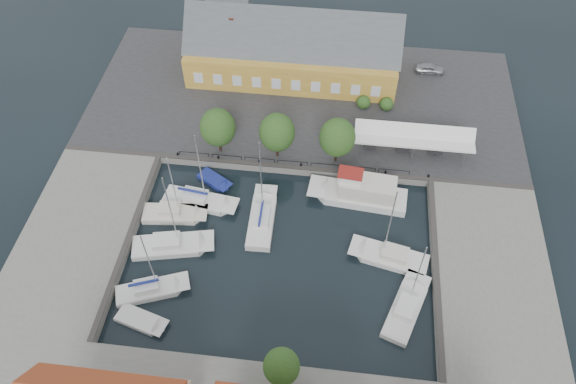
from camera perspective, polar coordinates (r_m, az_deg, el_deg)
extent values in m
plane|color=black|center=(61.15, -0.67, -5.19)|extent=(140.00, 140.00, 0.00)
cube|color=#2D2D30|center=(76.21, 1.53, 9.28)|extent=(56.00, 26.00, 1.00)
cube|color=slate|center=(65.20, -20.52, -4.17)|extent=(12.00, 24.00, 1.00)
cube|color=slate|center=(61.86, 19.96, -8.11)|extent=(12.00, 24.00, 1.00)
cube|color=#383533|center=(66.72, 0.44, 2.57)|extent=(56.00, 0.60, 0.12)
cube|color=#383533|center=(62.63, -15.92, -4.48)|extent=(0.60, 24.00, 0.12)
cube|color=#383533|center=(60.06, 14.83, -7.50)|extent=(0.60, 24.00, 0.12)
cylinder|color=black|center=(69.26, -11.15, 3.79)|extent=(0.24, 0.24, 0.40)
cylinder|color=black|center=(68.07, -7.10, 3.47)|extent=(0.24, 0.24, 0.40)
cylinder|color=black|center=(67.23, -2.93, 3.13)|extent=(0.24, 0.24, 0.40)
cylinder|color=black|center=(66.76, 1.32, 2.76)|extent=(0.24, 0.24, 0.40)
cylinder|color=black|center=(66.66, 5.60, 2.38)|extent=(0.24, 0.24, 0.40)
cylinder|color=black|center=(66.93, 9.87, 1.98)|extent=(0.24, 0.24, 0.40)
cylinder|color=black|center=(67.58, 14.08, 1.58)|extent=(0.24, 0.24, 0.40)
cube|color=#BE892E|center=(78.53, 0.46, 13.28)|extent=(28.00, 10.00, 4.50)
cube|color=#474C51|center=(76.49, 0.48, 15.38)|extent=(28.56, 7.60, 7.60)
cube|color=#BE892E|center=(85.07, -6.04, 15.82)|extent=(6.00, 6.00, 3.50)
cube|color=brown|center=(76.59, -5.74, 16.85)|extent=(0.60, 0.60, 1.20)
cube|color=white|center=(68.23, 12.68, 5.56)|extent=(14.00, 4.00, 0.25)
cylinder|color=silver|center=(67.34, 7.47, 4.19)|extent=(0.10, 0.10, 2.70)
cylinder|color=silver|center=(69.91, 7.58, 6.29)|extent=(0.10, 0.10, 2.70)
cylinder|color=silver|center=(67.89, 12.53, 3.70)|extent=(0.10, 0.10, 2.70)
cylinder|color=silver|center=(70.44, 12.46, 5.80)|extent=(0.10, 0.10, 2.70)
cylinder|color=silver|center=(68.96, 17.46, 3.19)|extent=(0.10, 0.10, 2.70)
cylinder|color=silver|center=(71.47, 17.23, 5.27)|extent=(0.10, 0.10, 2.70)
cylinder|color=black|center=(68.40, -6.93, 4.81)|extent=(0.30, 0.30, 2.10)
ellipsoid|color=#244A1A|center=(66.44, -7.16, 6.53)|extent=(4.20, 4.20, 4.83)
cylinder|color=black|center=(67.34, -1.09, 4.34)|extent=(0.30, 0.30, 2.10)
ellipsoid|color=#244A1A|center=(65.34, -1.13, 6.08)|extent=(4.20, 4.20, 4.83)
cylinder|color=black|center=(66.99, 4.87, 3.82)|extent=(0.30, 0.30, 2.10)
ellipsoid|color=#244A1A|center=(64.98, 5.03, 5.55)|extent=(4.20, 4.20, 4.83)
imported|color=#A2A3A9|center=(82.00, 14.23, 12.07)|extent=(3.98, 1.64, 1.35)
imported|color=#521612|center=(72.05, -6.49, 7.19)|extent=(2.39, 3.78, 1.18)
cube|color=white|center=(62.49, -2.70, -3.30)|extent=(2.85, 7.18, 1.50)
cube|color=white|center=(62.39, -2.63, -2.21)|extent=(2.78, 8.60, 0.08)
cube|color=white|center=(61.60, -2.73, -2.47)|extent=(1.89, 2.89, 0.90)
cylinder|color=silver|center=(58.65, -2.75, 1.37)|extent=(0.12, 0.12, 10.67)
cube|color=navy|center=(60.90, -2.77, -2.17)|extent=(0.31, 3.56, 0.22)
cube|color=white|center=(65.33, 7.88, -0.72)|extent=(9.46, 4.23, 1.80)
cube|color=white|center=(64.61, 6.96, -0.04)|extent=(11.28, 4.26, 0.08)
cube|color=silver|center=(63.81, 8.07, 0.41)|extent=(6.55, 3.47, 2.20)
cube|color=white|center=(62.78, 6.34, 1.54)|extent=(2.68, 2.11, 1.20)
cube|color=maroon|center=(62.30, 6.39, 1.93)|extent=(2.92, 2.23, 0.10)
cube|color=white|center=(60.90, 10.80, -6.82)|extent=(7.24, 4.24, 1.30)
cube|color=white|center=(60.34, 10.11, -6.25)|extent=(8.54, 4.42, 0.08)
cube|color=silver|center=(59.96, 10.80, -6.18)|extent=(3.07, 2.47, 0.90)
cylinder|color=silver|center=(56.28, 10.30, -3.26)|extent=(0.12, 0.12, 10.19)
cube|color=white|center=(57.78, 11.67, -12.07)|extent=(4.74, 7.13, 1.30)
cube|color=white|center=(57.60, 12.05, -11.08)|extent=(5.09, 8.35, 0.08)
cube|color=white|center=(56.86, 11.91, -11.39)|extent=(2.59, 3.10, 0.90)
cylinder|color=silver|center=(53.98, 13.01, -8.28)|extent=(0.12, 0.12, 9.27)
cube|color=white|center=(65.43, -9.44, -0.98)|extent=(7.34, 3.44, 1.30)
cube|color=white|center=(64.63, -8.79, -0.74)|extent=(8.72, 3.53, 0.08)
cube|color=white|center=(64.49, -9.42, -0.36)|extent=(3.03, 2.09, 0.90)
cylinder|color=silver|center=(60.64, -8.89, 2.22)|extent=(0.12, 0.12, 10.30)
cube|color=navy|center=(63.98, -9.65, 0.10)|extent=(3.53, 0.68, 0.22)
cube|color=silver|center=(64.67, -11.88, -2.36)|extent=(6.11, 3.11, 1.30)
cube|color=silver|center=(63.98, -11.33, -1.99)|extent=(7.28, 3.12, 0.08)
cube|color=silver|center=(63.75, -11.91, -1.73)|extent=(2.51, 1.95, 0.90)
cylinder|color=silver|center=(60.56, -11.55, 0.55)|extent=(0.12, 0.12, 8.84)
cube|color=white|center=(62.13, -12.22, -5.54)|extent=(7.56, 4.33, 1.30)
cube|color=white|center=(61.44, -11.51, -5.13)|extent=(8.93, 4.51, 0.08)
cube|color=white|center=(61.17, -12.23, -4.92)|extent=(3.20, 2.52, 0.90)
cylinder|color=silver|center=(57.22, -11.78, -2.09)|extent=(0.12, 0.12, 10.56)
cube|color=white|center=(59.55, -14.12, -9.87)|extent=(6.43, 4.29, 1.30)
cube|color=white|center=(58.89, -13.52, -9.41)|extent=(7.53, 4.63, 0.08)
cube|color=white|center=(58.57, -14.19, -9.28)|extent=(2.80, 2.32, 0.90)
cylinder|color=silver|center=(55.21, -13.88, -7.00)|extent=(0.12, 0.12, 8.84)
cube|color=navy|center=(57.96, -14.48, -8.92)|extent=(2.89, 1.27, 0.22)
cube|color=white|center=(58.24, -14.97, -12.45)|extent=(4.63, 3.10, 0.90)
cube|color=white|center=(57.60, -14.63, -12.43)|extent=(5.43, 3.26, 0.08)
cube|color=navy|center=(67.27, -7.67, 1.21)|extent=(3.98, 3.40, 0.80)
cube|color=navy|center=(66.72, -7.43, 1.28)|extent=(4.54, 3.71, 0.08)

